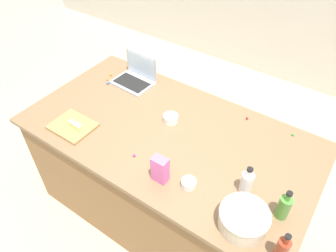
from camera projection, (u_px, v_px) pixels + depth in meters
name	position (u px, v px, depth m)	size (l,w,h in m)	color
ground_plane	(168.00, 207.00, 2.73)	(12.00, 12.00, 0.00)	#B7A88E
island_counter	(168.00, 174.00, 2.43)	(1.97, 1.06, 0.90)	olive
laptop	(135.00, 77.00, 2.52)	(0.32, 0.25, 0.22)	#B7B7BC
mixing_bowl_large	(244.00, 219.00, 1.58)	(0.26, 0.26, 0.11)	beige
bottle_olive	(284.00, 207.00, 1.60)	(0.07, 0.07, 0.20)	#4C8C38
bottle_vinegar	(247.00, 183.00, 1.72)	(0.07, 0.07, 0.19)	white
bottle_soy	(282.00, 249.00, 1.44)	(0.06, 0.06, 0.20)	maroon
cutting_board	(73.00, 126.00, 2.15)	(0.29, 0.23, 0.02)	#AD7F4C
butter_stick_left	(76.00, 125.00, 2.12)	(0.11, 0.04, 0.04)	#F4E58C
ramekin_small	(189.00, 183.00, 1.78)	(0.09, 0.09, 0.04)	white
ramekin_medium	(171.00, 118.00, 2.18)	(0.10, 0.10, 0.05)	white
candy_bag	(160.00, 169.00, 1.77)	(0.09, 0.06, 0.17)	pink
candy_0	(293.00, 135.00, 2.09)	(0.02, 0.02, 0.02)	green
candy_1	(247.00, 118.00, 2.21)	(0.02, 0.02, 0.02)	red
candy_2	(107.00, 80.00, 2.56)	(0.01, 0.01, 0.01)	orange
candy_4	(108.00, 83.00, 2.52)	(0.02, 0.02, 0.02)	blue
candy_5	(111.00, 75.00, 2.61)	(0.02, 0.02, 0.02)	orange
candy_6	(134.00, 155.00, 1.95)	(0.02, 0.02, 0.02)	#CC3399
candy_7	(237.00, 197.00, 1.73)	(0.02, 0.02, 0.02)	blue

